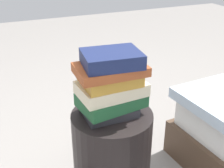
{
  "coord_description": "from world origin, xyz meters",
  "views": [
    {
      "loc": [
        0.45,
        1.06,
        1.21
      ],
      "look_at": [
        0.0,
        0.0,
        0.65
      ],
      "focal_mm": 47.77,
      "sensor_mm": 36.0,
      "label": 1
    }
  ],
  "objects_px": {
    "book_forest": "(110,100)",
    "book_rust": "(110,69)",
    "side_table": "(112,157)",
    "book_cream": "(112,89)",
    "book_ochre": "(110,78)",
    "book_charcoal": "(109,110)",
    "book_navy": "(112,59)"
  },
  "relations": [
    {
      "from": "book_charcoal",
      "to": "book_navy",
      "type": "height_order",
      "value": "book_navy"
    },
    {
      "from": "side_table",
      "to": "book_forest",
      "type": "distance_m",
      "value": 0.32
    },
    {
      "from": "side_table",
      "to": "book_rust",
      "type": "relative_size",
      "value": 1.72
    },
    {
      "from": "book_rust",
      "to": "book_navy",
      "type": "distance_m",
      "value": 0.05
    },
    {
      "from": "side_table",
      "to": "book_ochre",
      "type": "distance_m",
      "value": 0.43
    },
    {
      "from": "book_charcoal",
      "to": "book_rust",
      "type": "relative_size",
      "value": 0.79
    },
    {
      "from": "book_cream",
      "to": "book_ochre",
      "type": "xyz_separation_m",
      "value": [
        0.01,
        -0.0,
        0.05
      ]
    },
    {
      "from": "book_forest",
      "to": "book_navy",
      "type": "relative_size",
      "value": 1.19
    },
    {
      "from": "book_rust",
      "to": "book_navy",
      "type": "bearing_deg",
      "value": 135.39
    },
    {
      "from": "side_table",
      "to": "book_cream",
      "type": "xyz_separation_m",
      "value": [
        -0.0,
        -0.01,
        0.38
      ]
    },
    {
      "from": "book_charcoal",
      "to": "book_ochre",
      "type": "xyz_separation_m",
      "value": [
        -0.0,
        0.0,
        0.16
      ]
    },
    {
      "from": "book_forest",
      "to": "book_rust",
      "type": "bearing_deg",
      "value": 58.1
    },
    {
      "from": "book_ochre",
      "to": "book_navy",
      "type": "xyz_separation_m",
      "value": [
        -0.0,
        0.02,
        0.09
      ]
    },
    {
      "from": "book_charcoal",
      "to": "side_table",
      "type": "bearing_deg",
      "value": 139.02
    },
    {
      "from": "book_forest",
      "to": "book_ochre",
      "type": "relative_size",
      "value": 1.18
    },
    {
      "from": "book_charcoal",
      "to": "book_cream",
      "type": "relative_size",
      "value": 0.8
    },
    {
      "from": "side_table",
      "to": "book_cream",
      "type": "height_order",
      "value": "book_cream"
    },
    {
      "from": "side_table",
      "to": "book_rust",
      "type": "distance_m",
      "value": 0.47
    },
    {
      "from": "book_ochre",
      "to": "book_rust",
      "type": "bearing_deg",
      "value": 77.78
    },
    {
      "from": "book_cream",
      "to": "book_ochre",
      "type": "relative_size",
      "value": 1.2
    },
    {
      "from": "side_table",
      "to": "book_cream",
      "type": "relative_size",
      "value": 1.74
    },
    {
      "from": "side_table",
      "to": "book_charcoal",
      "type": "bearing_deg",
      "value": -41.15
    },
    {
      "from": "book_forest",
      "to": "book_cream",
      "type": "distance_m",
      "value": 0.06
    },
    {
      "from": "book_charcoal",
      "to": "book_ochre",
      "type": "bearing_deg",
      "value": 161.77
    },
    {
      "from": "side_table",
      "to": "book_forest",
      "type": "relative_size",
      "value": 1.78
    },
    {
      "from": "book_cream",
      "to": "book_rust",
      "type": "bearing_deg",
      "value": 47.11
    },
    {
      "from": "side_table",
      "to": "book_forest",
      "type": "xyz_separation_m",
      "value": [
        0.0,
        -0.01,
        0.32
      ]
    },
    {
      "from": "book_cream",
      "to": "book_navy",
      "type": "height_order",
      "value": "book_navy"
    },
    {
      "from": "book_navy",
      "to": "side_table",
      "type": "bearing_deg",
      "value": -113.66
    },
    {
      "from": "book_cream",
      "to": "book_rust",
      "type": "xyz_separation_m",
      "value": [
        0.01,
        0.02,
        0.1
      ]
    },
    {
      "from": "book_charcoal",
      "to": "book_navy",
      "type": "xyz_separation_m",
      "value": [
        -0.01,
        0.02,
        0.25
      ]
    },
    {
      "from": "book_charcoal",
      "to": "book_forest",
      "type": "bearing_deg",
      "value": 163.79
    }
  ]
}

